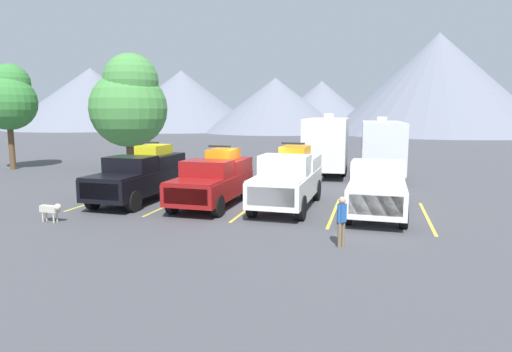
# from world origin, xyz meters

# --- Properties ---
(ground_plane) EXTENTS (240.00, 240.00, 0.00)m
(ground_plane) POSITION_xyz_m (0.00, 0.00, 0.00)
(ground_plane) COLOR #47474C
(pickup_truck_a) EXTENTS (2.28, 5.77, 2.63)m
(pickup_truck_a) POSITION_xyz_m (-5.21, 0.05, 1.19)
(pickup_truck_a) COLOR black
(pickup_truck_a) RESTS_ON ground
(pickup_truck_b) EXTENTS (2.29, 5.36, 2.53)m
(pickup_truck_b) POSITION_xyz_m (-1.64, -0.05, 1.15)
(pickup_truck_b) COLOR maroon
(pickup_truck_b) RESTS_ON ground
(pickup_truck_c) EXTENTS (2.27, 5.87, 2.68)m
(pickup_truck_c) POSITION_xyz_m (1.56, 0.41, 1.25)
(pickup_truck_c) COLOR white
(pickup_truck_c) RESTS_ON ground
(pickup_truck_d) EXTENTS (2.27, 5.88, 2.18)m
(pickup_truck_d) POSITION_xyz_m (5.18, 0.09, 1.12)
(pickup_truck_d) COLOR white
(pickup_truck_d) RESTS_ON ground
(lot_stripe_a) EXTENTS (0.12, 5.50, 0.01)m
(lot_stripe_a) POSITION_xyz_m (-7.07, -0.12, 0.00)
(lot_stripe_a) COLOR gold
(lot_stripe_a) RESTS_ON ground
(lot_stripe_b) EXTENTS (0.12, 5.50, 0.01)m
(lot_stripe_b) POSITION_xyz_m (-3.54, -0.12, 0.00)
(lot_stripe_b) COLOR gold
(lot_stripe_b) RESTS_ON ground
(lot_stripe_c) EXTENTS (0.12, 5.50, 0.01)m
(lot_stripe_c) POSITION_xyz_m (0.00, -0.12, 0.00)
(lot_stripe_c) COLOR gold
(lot_stripe_c) RESTS_ON ground
(lot_stripe_d) EXTENTS (0.12, 5.50, 0.01)m
(lot_stripe_d) POSITION_xyz_m (3.54, -0.12, 0.00)
(lot_stripe_d) COLOR gold
(lot_stripe_d) RESTS_ON ground
(lot_stripe_e) EXTENTS (0.12, 5.50, 0.01)m
(lot_stripe_e) POSITION_xyz_m (7.07, -0.12, 0.00)
(lot_stripe_e) COLOR gold
(lot_stripe_e) RESTS_ON ground
(camper_trailer_a) EXTENTS (2.75, 8.26, 3.89)m
(camper_trailer_a) POSITION_xyz_m (2.09, 10.89, 2.05)
(camper_trailer_a) COLOR white
(camper_trailer_a) RESTS_ON ground
(camper_trailer_b) EXTENTS (2.62, 9.00, 3.70)m
(camper_trailer_b) POSITION_xyz_m (5.47, 10.72, 1.95)
(camper_trailer_b) COLOR silver
(camper_trailer_b) RESTS_ON ground
(person_a) EXTENTS (0.28, 0.29, 1.54)m
(person_a) POSITION_xyz_m (4.15, -4.80, 0.89)
(person_a) COLOR #726047
(person_a) RESTS_ON ground
(dog) EXTENTS (1.00, 0.32, 0.71)m
(dog) POSITION_xyz_m (-6.33, -4.45, 0.49)
(dog) COLOR beige
(dog) RESTS_ON ground
(tree_a) EXTENTS (5.45, 5.45, 8.04)m
(tree_a) POSITION_xyz_m (-11.83, 10.47, 4.70)
(tree_a) COLOR brown
(tree_a) RESTS_ON ground
(tree_b) EXTENTS (3.79, 3.79, 7.30)m
(tree_b) POSITION_xyz_m (-19.50, 7.72, 4.96)
(tree_b) COLOR brown
(tree_b) RESTS_ON ground
(mountain_ridge) EXTENTS (150.62, 42.40, 17.99)m
(mountain_ridge) POSITION_xyz_m (-4.18, 72.20, 7.09)
(mountain_ridge) COLOR slate
(mountain_ridge) RESTS_ON ground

